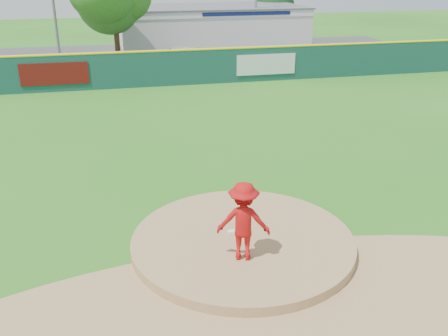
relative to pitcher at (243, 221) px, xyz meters
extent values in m
plane|color=#286B19|center=(0.24, 0.88, -1.18)|extent=(120.00, 120.00, 0.00)
cylinder|color=#9E774C|center=(0.24, 0.88, -1.18)|extent=(5.50, 5.50, 0.50)
cube|color=white|center=(0.24, 1.18, -0.91)|extent=(0.60, 0.15, 0.04)
cylinder|color=#9E774C|center=(0.24, -2.12, -1.18)|extent=(15.40, 15.40, 0.01)
cube|color=#38383A|center=(0.24, 27.88, -1.17)|extent=(44.00, 16.00, 0.02)
imported|color=#B00F0F|center=(0.00, 0.00, 0.00)|extent=(1.36, 1.02, 1.86)
imported|color=silver|center=(2.85, 22.80, -0.39)|extent=(5.79, 3.08, 1.55)
cube|color=silver|center=(6.24, 32.88, 0.42)|extent=(15.00, 8.00, 3.20)
cube|color=white|center=(6.24, 28.86, 1.82)|extent=(15.00, 0.06, 0.55)
cube|color=#0F194C|center=(8.24, 28.82, 1.82)|extent=(7.00, 0.03, 0.28)
cube|color=#59595B|center=(6.24, 32.88, 2.07)|extent=(15.20, 8.20, 0.12)
cube|color=#5B100D|center=(-5.41, 18.80, -0.18)|extent=(3.60, 0.04, 1.20)
cube|color=silver|center=(6.60, 18.80, -0.18)|extent=(3.60, 0.04, 1.20)
cube|color=#13403B|center=(0.24, 18.88, -0.18)|extent=(40.00, 0.10, 2.00)
cylinder|color=yellow|center=(0.24, 18.88, 0.82)|extent=(40.00, 0.14, 0.14)
cylinder|color=#382314|center=(-1.76, 25.88, 0.12)|extent=(0.36, 0.36, 2.60)
cylinder|color=#382314|center=(13.24, 36.88, -0.38)|extent=(0.40, 0.40, 1.60)
camera|label=1|loc=(-2.70, -9.47, 5.31)|focal=40.00mm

